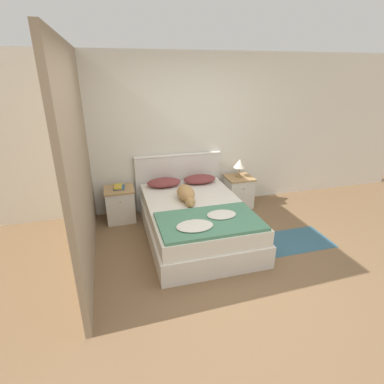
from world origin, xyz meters
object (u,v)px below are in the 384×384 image
pillow_right (200,179)px  book_stack (119,187)px  table_lamp (240,164)px  pillow_left (164,182)px  bed (196,220)px  dog (186,194)px  nightstand_left (120,204)px  nightstand_right (238,191)px

pillow_right → book_stack: size_ratio=2.49×
pillow_right → table_lamp: size_ratio=1.72×
pillow_left → table_lamp: table_lamp is taller
bed → dog: dog is taller
nightstand_left → book_stack: book_stack is taller
nightstand_right → table_lamp: bearing=90.0°
nightstand_left → book_stack: size_ratio=2.47×
dog → table_lamp: bearing=30.8°
table_lamp → dog: bearing=-149.2°
bed → pillow_left: pillow_left is taller
dog → table_lamp: 1.32m
bed → dog: 0.40m
nightstand_right → pillow_left: size_ratio=0.99×
nightstand_right → book_stack: size_ratio=2.47×
pillow_right → book_stack: (-1.33, 0.01, -0.01)m
bed → dog: (-0.10, 0.16, 0.36)m
nightstand_right → pillow_right: 0.78m
bed → table_lamp: bearing=38.9°
pillow_right → table_lamp: 0.75m
pillow_right → dog: (-0.40, -0.65, 0.04)m
book_stack → table_lamp: (2.05, 0.00, 0.21)m
bed → nightstand_left: (-1.02, 0.81, 0.02)m
pillow_left → book_stack: 0.72m
nightstand_left → table_lamp: 2.11m
nightstand_right → table_lamp: table_lamp is taller
bed → pillow_right: bearing=69.6°
nightstand_right → pillow_left: pillow_left is taller
nightstand_left → dog: dog is taller
table_lamp → book_stack: bearing=-180.0°
nightstand_left → table_lamp: size_ratio=1.71×
nightstand_right → table_lamp: size_ratio=1.71×
pillow_left → book_stack: pillow_left is taller
pillow_left → pillow_right: size_ratio=1.00×
nightstand_left → pillow_right: pillow_right is taller
pillow_left → table_lamp: bearing=0.6°
pillow_right → nightstand_left: bearing=-179.9°
nightstand_right → dog: (-1.12, -0.65, 0.34)m
pillow_right → dog: 0.77m
bed → nightstand_left: size_ratio=3.79×
nightstand_left → table_lamp: (2.05, 0.02, 0.50)m
pillow_left → table_lamp: size_ratio=1.72×
nightstand_right → table_lamp: (0.00, 0.02, 0.50)m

